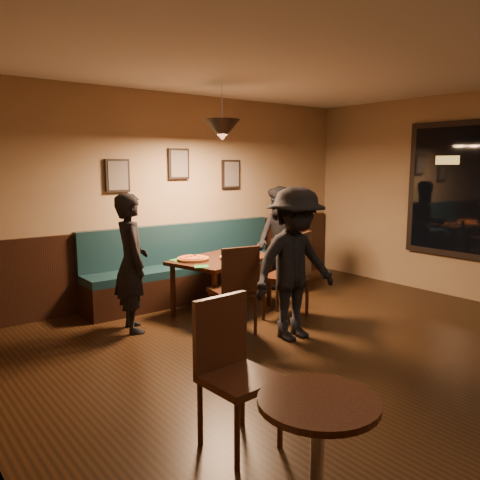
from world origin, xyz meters
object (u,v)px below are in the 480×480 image
(chair_near_left, at_px, (232,289))
(chair_near_right, at_px, (286,275))
(booth_bench, at_px, (191,263))
(tabasco_bottle, at_px, (258,249))
(soda_glass, at_px, (277,251))
(diner_left, at_px, (131,263))
(diner_right, at_px, (280,241))
(cafe_table, at_px, (317,459))
(cafe_chair_far, at_px, (240,376))
(dining_table, at_px, (223,284))
(diner_front, at_px, (295,264))

(chair_near_left, relative_size, chair_near_right, 0.93)
(booth_bench, relative_size, tabasco_bottle, 24.25)
(chair_near_right, xyz_separation_m, soda_glass, (0.18, 0.37, 0.23))
(diner_left, relative_size, diner_right, 0.99)
(chair_near_right, height_order, cafe_table, chair_near_right)
(tabasco_bottle, bearing_deg, chair_near_right, -101.25)
(chair_near_left, xyz_separation_m, soda_glass, (1.00, 0.39, 0.26))
(booth_bench, distance_m, cafe_chair_far, 3.69)
(soda_glass, bearing_deg, booth_bench, 119.43)
(cafe_chair_far, bearing_deg, booth_bench, -120.67)
(diner_right, xyz_separation_m, cafe_table, (-2.88, -3.43, -0.44))
(dining_table, relative_size, diner_right, 0.83)
(chair_near_right, distance_m, cafe_chair_far, 2.79)
(diner_front, relative_size, tabasco_bottle, 13.01)
(diner_left, height_order, tabasco_bottle, diner_left)
(diner_left, relative_size, cafe_chair_far, 1.57)
(dining_table, relative_size, cafe_chair_far, 1.31)
(booth_bench, distance_m, soda_glass, 1.27)
(diner_front, height_order, cafe_chair_far, diner_front)
(diner_left, xyz_separation_m, diner_right, (2.31, 0.11, 0.01))
(soda_glass, bearing_deg, cafe_chair_far, -136.34)
(chair_near_left, bearing_deg, soda_glass, 31.81)
(diner_front, bearing_deg, soda_glass, 59.79)
(dining_table, height_order, tabasco_bottle, tabasco_bottle)
(dining_table, xyz_separation_m, diner_front, (0.01, -1.28, 0.46))
(dining_table, height_order, diner_right, diner_right)
(diner_left, distance_m, cafe_table, 3.39)
(chair_near_right, relative_size, diner_left, 0.69)
(chair_near_left, relative_size, tabasco_bottle, 7.95)
(chair_near_left, relative_size, cafe_chair_far, 1.01)
(chair_near_right, xyz_separation_m, diner_right, (0.67, 0.84, 0.25))
(diner_left, relative_size, cafe_table, 2.32)
(soda_glass, bearing_deg, chair_near_left, -158.62)
(dining_table, distance_m, cafe_chair_far, 3.06)
(chair_near_right, bearing_deg, chair_near_left, 157.58)
(diner_right, distance_m, cafe_chair_far, 3.86)
(booth_bench, bearing_deg, cafe_chair_far, -117.31)
(chair_near_left, xyz_separation_m, diner_left, (-0.83, 0.75, 0.27))
(diner_front, bearing_deg, booth_bench, 92.53)
(chair_near_left, relative_size, diner_right, 0.64)
(diner_right, relative_size, diner_front, 0.96)
(booth_bench, xyz_separation_m, chair_near_right, (0.43, -1.45, 0.03))
(diner_front, bearing_deg, chair_near_left, 128.98)
(dining_table, xyz_separation_m, soda_glass, (0.60, -0.34, 0.41))
(booth_bench, xyz_separation_m, cafe_table, (-1.78, -4.04, -0.17))
(chair_near_left, relative_size, diner_front, 0.61)
(soda_glass, xyz_separation_m, cafe_table, (-2.39, -2.96, -0.42))
(cafe_chair_far, bearing_deg, tabasco_bottle, -135.35)
(chair_near_left, bearing_deg, dining_table, 71.59)
(booth_bench, bearing_deg, chair_near_right, -73.69)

